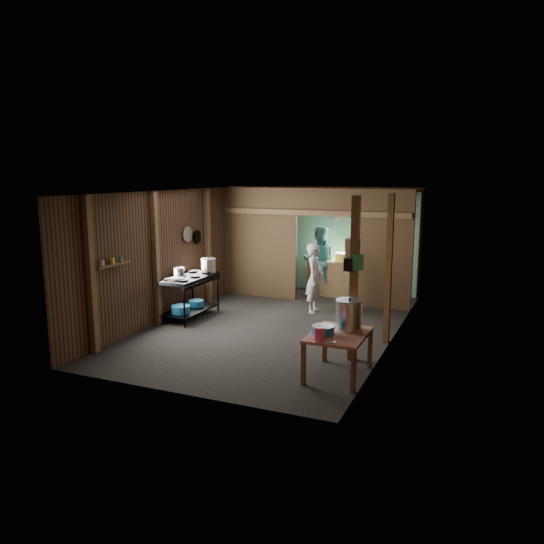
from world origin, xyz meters
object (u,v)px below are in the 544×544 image
at_px(stock_pot, 349,315).
at_px(prep_table, 338,355).
at_px(stove_pot_large, 209,266).
at_px(pink_bucket, 319,333).
at_px(cook, 315,278).
at_px(yellow_tub, 343,257).
at_px(gas_range, 189,297).

bearing_deg(stock_pot, prep_table, -109.28).
relative_size(stove_pot_large, pink_bucket, 1.75).
height_order(prep_table, cook, cook).
xyz_separation_m(stove_pot_large, stock_pot, (3.63, -2.20, -0.14)).
distance_m(stove_pot_large, pink_bucket, 4.41).
bearing_deg(stove_pot_large, stock_pot, -31.22).
bearing_deg(yellow_tub, cook, -94.81).
distance_m(stock_pot, cook, 3.44).
bearing_deg(stove_pot_large, pink_bucket, -40.02).
bearing_deg(prep_table, cook, 113.86).
bearing_deg(prep_table, yellow_tub, 104.83).
bearing_deg(stock_pot, pink_bucket, -112.08).
xyz_separation_m(prep_table, yellow_tub, (-1.32, 4.99, 0.63)).
bearing_deg(stock_pot, yellow_tub, 106.52).
height_order(prep_table, stock_pot, stock_pot).
distance_m(stove_pot_large, stock_pot, 4.24).
xyz_separation_m(stock_pot, cook, (-1.55, 3.07, -0.13)).
bearing_deg(cook, pink_bucket, -163.78).
bearing_deg(pink_bucket, cook, 109.28).
relative_size(prep_table, stove_pot_large, 3.43).
relative_size(stove_pot_large, yellow_tub, 0.87).
xyz_separation_m(stock_pot, pink_bucket, (-0.26, -0.63, -0.13)).
relative_size(gas_range, prep_table, 1.33).
xyz_separation_m(stove_pot_large, pink_bucket, (3.37, -2.83, -0.26)).
bearing_deg(gas_range, pink_bucket, -32.82).
height_order(stove_pot_large, pink_bucket, stove_pot_large).
bearing_deg(stove_pot_large, prep_table, -34.60).
relative_size(pink_bucket, cook, 0.12).
relative_size(gas_range, pink_bucket, 8.02).
distance_m(gas_range, prep_table, 4.17).
bearing_deg(prep_table, stove_pot_large, 145.40).
height_order(stock_pot, pink_bucket, stock_pot).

